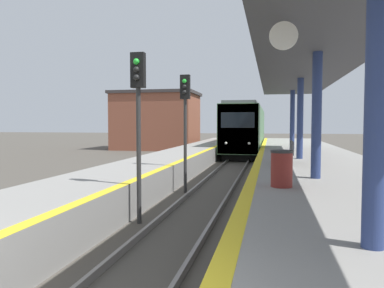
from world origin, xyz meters
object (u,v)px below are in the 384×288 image
trash_bin (282,169)px  bench (289,151)px  signal_near (138,105)px  train (247,129)px  signal_mid (185,111)px

trash_bin → bench: size_ratio=0.49×
signal_near → trash_bin: (3.65, 0.52, -1.63)m
signal_near → train: bearing=87.3°
bench → trash_bin: bearing=-94.3°
trash_bin → bench: bearing=85.7°
trash_bin → bench: 5.74m
signal_mid → trash_bin: (3.44, -3.99, -1.63)m
signal_near → bench: bearing=56.9°
train → trash_bin: 25.41m
signal_mid → trash_bin: signal_mid is taller
train → signal_mid: 21.34m
bench → signal_near: bearing=-123.1°
signal_near → bench: size_ratio=2.33×
train → signal_near: bearing=-92.7°
signal_mid → bench: (3.86, 1.73, -1.60)m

